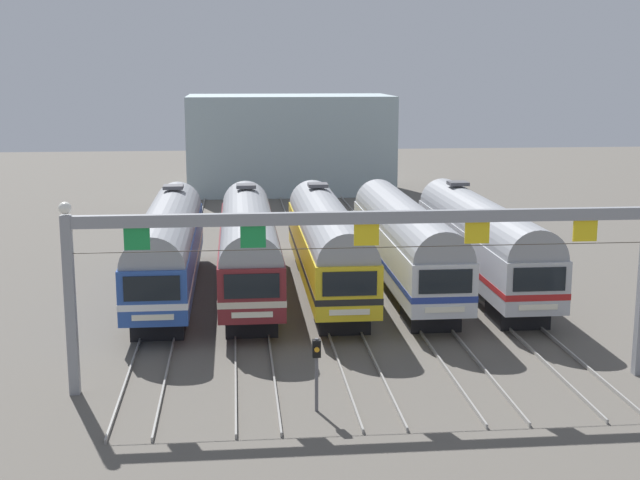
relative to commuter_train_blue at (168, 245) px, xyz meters
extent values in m
plane|color=#5B564F|center=(8.11, 0.00, -2.69)|extent=(160.00, 160.00, 0.00)
cube|color=gray|center=(-0.72, 17.00, -2.61)|extent=(0.07, 70.00, 0.15)
cube|color=gray|center=(0.72, 17.00, -2.61)|extent=(0.07, 70.00, 0.15)
cube|color=gray|center=(3.34, 17.00, -2.61)|extent=(0.07, 70.00, 0.15)
cube|color=gray|center=(4.77, 17.00, -2.61)|extent=(0.07, 70.00, 0.15)
cube|color=gray|center=(7.39, 17.00, -2.61)|extent=(0.07, 70.00, 0.15)
cube|color=gray|center=(8.82, 17.00, -2.61)|extent=(0.07, 70.00, 0.15)
cube|color=gray|center=(11.44, 17.00, -2.61)|extent=(0.07, 70.00, 0.15)
cube|color=gray|center=(12.88, 17.00, -2.61)|extent=(0.07, 70.00, 0.15)
cube|color=gray|center=(15.49, 17.00, -2.61)|extent=(0.07, 70.00, 0.15)
cube|color=gray|center=(16.93, 17.00, -2.61)|extent=(0.07, 70.00, 0.15)
cube|color=#284C9E|center=(0.00, 0.00, -0.46)|extent=(2.85, 18.00, 2.35)
cube|color=white|center=(0.00, 0.00, -0.82)|extent=(2.88, 18.02, 0.28)
cylinder|color=gray|center=(0.00, 0.00, 0.71)|extent=(2.74, 17.64, 2.74)
cube|color=black|center=(0.00, -9.02, 0.01)|extent=(2.28, 0.06, 1.03)
cube|color=silver|center=(0.00, -9.02, -1.21)|extent=(1.71, 0.05, 0.24)
cube|color=black|center=(0.00, -6.30, -2.16)|extent=(2.28, 2.60, 1.05)
cube|color=black|center=(0.00, 6.30, -2.16)|extent=(2.28, 2.60, 1.05)
cube|color=#4C4C51|center=(0.00, 5.04, 2.26)|extent=(1.10, 1.10, 0.20)
cube|color=maroon|center=(4.05, 0.00, -0.46)|extent=(2.85, 18.00, 2.35)
cube|color=beige|center=(4.05, 0.00, -0.82)|extent=(2.88, 18.02, 0.28)
cylinder|color=gray|center=(4.05, 0.00, 0.71)|extent=(2.74, 17.64, 2.74)
cube|color=black|center=(4.05, -9.02, 0.01)|extent=(2.28, 0.06, 1.03)
cube|color=silver|center=(4.05, -9.02, -1.21)|extent=(1.71, 0.05, 0.24)
cube|color=black|center=(4.05, -6.30, -2.16)|extent=(2.28, 2.60, 1.05)
cube|color=black|center=(4.05, 6.30, -2.16)|extent=(2.28, 2.60, 1.05)
cube|color=#4C4C51|center=(4.05, 5.04, 2.26)|extent=(1.10, 1.10, 0.20)
cube|color=gold|center=(8.11, 0.00, -0.46)|extent=(2.85, 18.00, 2.35)
cube|color=black|center=(8.11, 0.00, -0.82)|extent=(2.88, 18.02, 0.28)
cylinder|color=gray|center=(8.11, 0.00, 0.71)|extent=(2.74, 17.64, 2.74)
cube|color=black|center=(8.11, -9.02, 0.01)|extent=(2.28, 0.06, 1.03)
cube|color=silver|center=(8.11, -9.02, -1.21)|extent=(1.71, 0.05, 0.24)
cube|color=black|center=(8.11, -6.30, -2.16)|extent=(2.28, 2.60, 1.05)
cube|color=black|center=(8.11, 6.30, -2.16)|extent=(2.28, 2.60, 1.05)
cube|color=#4C4C51|center=(8.11, 5.04, 2.26)|extent=(1.10, 1.10, 0.20)
cube|color=silver|center=(12.16, 0.00, -0.46)|extent=(2.85, 18.00, 2.35)
cube|color=navy|center=(12.16, 0.00, -0.82)|extent=(2.88, 18.02, 0.28)
cylinder|color=gray|center=(12.16, 0.00, 0.71)|extent=(2.74, 17.64, 2.74)
cube|color=black|center=(12.16, -9.02, 0.01)|extent=(2.28, 0.06, 1.03)
cube|color=silver|center=(12.16, -9.02, -1.21)|extent=(1.71, 0.05, 0.24)
cube|color=black|center=(12.16, -6.30, -2.16)|extent=(2.28, 2.60, 1.05)
cube|color=black|center=(12.16, 6.30, -2.16)|extent=(2.28, 2.60, 1.05)
cube|color=#B2B5BA|center=(16.21, 0.00, -0.46)|extent=(2.85, 18.00, 2.35)
cube|color=#B21E1E|center=(16.21, 0.00, -0.82)|extent=(2.88, 18.02, 0.28)
cylinder|color=gray|center=(16.21, 0.00, 0.71)|extent=(2.74, 17.64, 2.74)
cube|color=black|center=(16.21, -9.02, 0.01)|extent=(2.28, 0.06, 1.03)
cube|color=silver|center=(16.21, -9.02, -1.21)|extent=(1.71, 0.05, 0.24)
cube|color=black|center=(16.21, -6.30, -2.16)|extent=(2.28, 2.60, 1.05)
cube|color=black|center=(16.21, 6.30, -2.16)|extent=(2.28, 2.60, 1.05)
cube|color=#4C4C51|center=(16.21, 5.04, 2.26)|extent=(1.10, 1.10, 0.20)
cube|color=gray|center=(-2.40, -13.50, 0.56)|extent=(0.36, 0.36, 6.50)
cube|color=gray|center=(8.11, -13.50, 3.56)|extent=(21.01, 0.32, 0.44)
cube|color=#198C3F|center=(0.00, -13.50, 2.94)|extent=(0.90, 0.08, 0.80)
cube|color=#198C3F|center=(4.05, -13.50, 2.94)|extent=(0.90, 0.08, 0.80)
cube|color=yellow|center=(8.11, -13.50, 2.94)|extent=(0.90, 0.08, 0.80)
cube|color=yellow|center=(12.16, -13.50, 2.94)|extent=(0.90, 0.08, 0.80)
cube|color=yellow|center=(16.21, -13.50, 2.94)|extent=(0.90, 0.08, 0.80)
sphere|color=white|center=(-2.40, -13.50, 4.06)|extent=(0.44, 0.44, 0.44)
cylinder|color=#3F382D|center=(8.11, -13.50, 2.46)|extent=(21.01, 0.03, 0.03)
cylinder|color=#59595E|center=(6.08, -15.94, -1.40)|extent=(0.12, 0.12, 2.58)
cube|color=black|center=(6.08, -15.94, -0.46)|extent=(0.28, 0.24, 0.60)
sphere|color=orange|center=(6.08, -16.08, -0.46)|extent=(0.18, 0.18, 0.18)
cube|color=#9EB2B7|center=(8.57, 38.14, 1.79)|extent=(18.75, 10.00, 8.95)
camera|label=1|loc=(3.48, -44.00, 8.84)|focal=49.22mm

